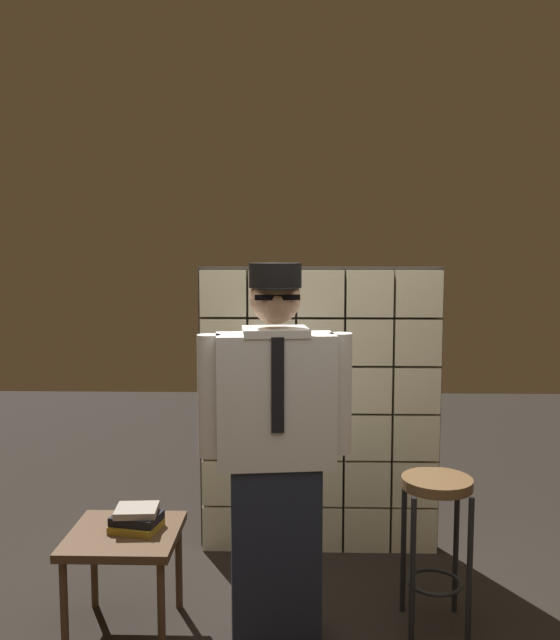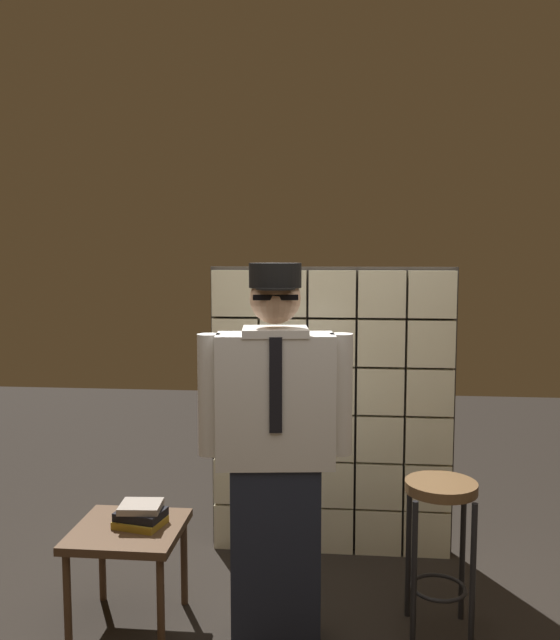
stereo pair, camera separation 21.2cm
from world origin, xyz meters
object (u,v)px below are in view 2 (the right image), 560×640
object	(u,v)px
standing_person	(275,449)
side_table	(128,540)
book_stack	(141,515)
bar_stool	(440,520)

from	to	relation	value
standing_person	side_table	distance (m)	0.88
standing_person	book_stack	xyz separation A→B (m)	(-0.67, 0.08, -0.38)
standing_person	book_stack	size ratio (longest dim) A/B	6.99
standing_person	book_stack	world-z (taller)	standing_person
side_table	book_stack	distance (m)	0.13
bar_stool	side_table	size ratio (longest dim) A/B	1.44
book_stack	bar_stool	bearing A→B (deg)	2.29
bar_stool	side_table	xyz separation A→B (m)	(-1.50, -0.08, -0.12)
bar_stool	book_stack	xyz separation A→B (m)	(-1.45, -0.06, -0.01)
standing_person	side_table	size ratio (longest dim) A/B	3.43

